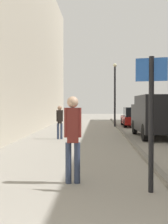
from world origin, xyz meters
TOP-DOWN VIEW (x-y plane):
  - ground_plane at (0.00, 12.00)m, footprint 80.00×80.00m
  - kerb_strip at (1.58, 12.00)m, footprint 0.16×40.00m
  - pedestrian_main_foreground at (-0.43, 4.89)m, footprint 0.37×0.24m
  - pedestrian_mid_block at (-1.72, 13.18)m, footprint 0.32×0.21m
  - delivery_van at (3.18, 14.11)m, footprint 2.20×4.86m
  - parked_car at (2.92, 21.99)m, footprint 1.87×4.21m
  - street_sign_post at (1.13, 4.28)m, footprint 0.59×0.19m
  - lamp_post at (1.42, 21.72)m, footprint 0.28×0.28m

SIDE VIEW (x-z plane):
  - ground_plane at x=0.00m, z-range 0.00..0.00m
  - kerb_strip at x=1.58m, z-range 0.00..0.12m
  - parked_car at x=2.92m, z-range -0.01..1.44m
  - pedestrian_mid_block at x=-1.72m, z-range 0.12..1.73m
  - pedestrian_main_foreground at x=-0.43m, z-range 0.14..2.00m
  - delivery_van at x=3.18m, z-range 0.09..2.22m
  - street_sign_post at x=1.13m, z-range 0.25..2.85m
  - lamp_post at x=1.42m, z-range 0.34..5.10m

